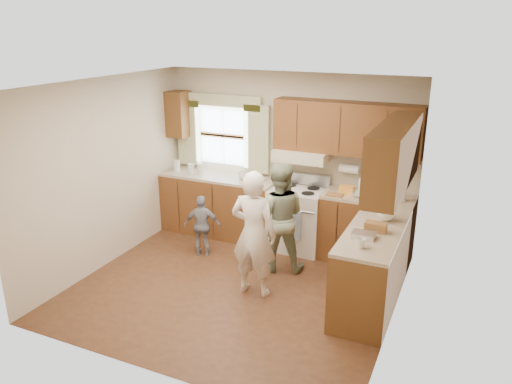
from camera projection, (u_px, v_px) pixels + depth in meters
The scene contains 6 objects.
room at pixel (234, 193), 5.83m from camera, with size 3.80×3.80×3.80m.
kitchen_fixtures at pixel (312, 204), 6.65m from camera, with size 3.80×2.25×2.15m.
stove at pixel (298, 218), 7.20m from camera, with size 0.76×0.67×1.07m.
woman_left at pixel (254, 234), 5.87m from camera, with size 0.57×0.37×1.55m, color silver.
woman_right at pixel (279, 217), 6.50m from camera, with size 0.71×0.56×1.47m, color #263D27.
child at pixel (202, 226), 6.99m from camera, with size 0.52×0.21×0.88m, color gray.
Camera 1 is at (2.51, -4.93, 3.13)m, focal length 35.00 mm.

